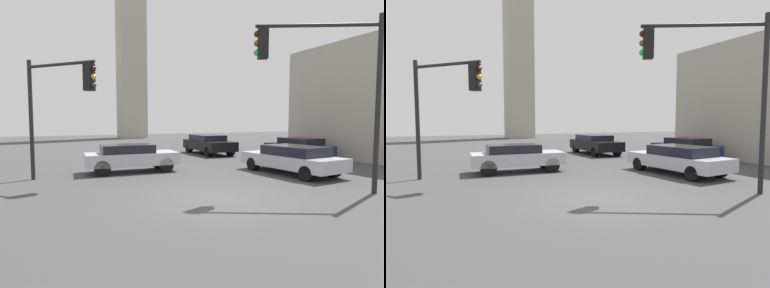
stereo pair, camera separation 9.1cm
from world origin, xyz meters
The scene contains 8 objects.
ground_plane centered at (0.00, 0.00, 0.00)m, with size 92.60×92.60×0.00m, color #424244.
traffic_light_0 centered at (-4.19, 4.61, 3.44)m, with size 2.34×2.49×4.84m.
traffic_light_1 centered at (3.54, -1.03, 4.13)m, with size 3.67×2.07×5.84m.
car_0 centered at (5.97, 11.31, 0.76)m, with size 2.14×4.83×1.39m.
car_1 centered at (9.78, 6.33, 0.72)m, with size 1.99×4.36×1.35m.
car_3 centered at (-1.12, 5.89, 0.72)m, with size 4.32×1.95×1.31m.
car_4 centered at (5.39, 2.24, 0.70)m, with size 2.36×4.87×1.29m.
skyline_tower centered at (6.40, 34.92, 13.63)m, with size 3.56×3.56×27.26m, color #A89E8E.
Camera 1 is at (-4.70, -8.39, 2.41)m, focal length 28.79 mm.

